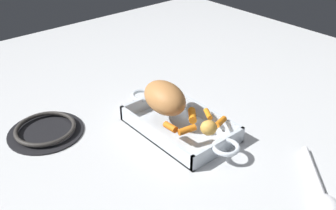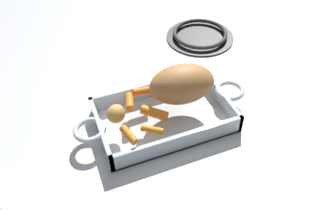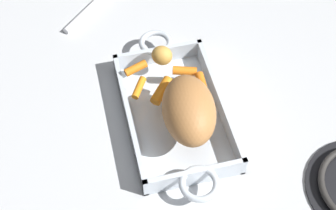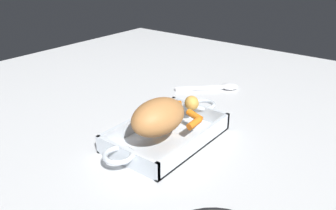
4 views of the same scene
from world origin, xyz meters
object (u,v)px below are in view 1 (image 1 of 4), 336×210
at_px(baby_carrot_northwest, 170,127).
at_px(baby_carrot_center_left, 220,122).
at_px(pork_roast, 165,98).
at_px(potato_whole, 210,127).
at_px(baby_carrot_southeast, 192,115).
at_px(roasting_dish, 180,126).
at_px(serving_spoon, 320,189).
at_px(baby_carrot_northeast, 208,114).
at_px(baby_carrot_long, 187,130).
at_px(stove_burner_rear, 46,130).

relative_size(baby_carrot_northwest, baby_carrot_center_left, 0.91).
height_order(pork_roast, potato_whole, pork_roast).
distance_m(baby_carrot_southeast, potato_whole, 0.08).
xyz_separation_m(roasting_dish, pork_roast, (-0.05, -0.01, 0.07)).
height_order(baby_carrot_southeast, baby_carrot_northwest, baby_carrot_southeast).
relative_size(baby_carrot_center_left, serving_spoon, 0.26).
distance_m(pork_roast, baby_carrot_center_left, 0.17).
bearing_deg(baby_carrot_northeast, potato_whole, -43.60).
distance_m(roasting_dish, potato_whole, 0.12).
bearing_deg(baby_carrot_center_left, pork_roast, -155.01).
distance_m(baby_carrot_center_left, potato_whole, 0.06).
bearing_deg(pork_roast, baby_carrot_center_left, 24.99).
bearing_deg(serving_spoon, baby_carrot_center_left, -130.35).
height_order(baby_carrot_long, stove_burner_rear, baby_carrot_long).
height_order(potato_whole, serving_spoon, potato_whole).
bearing_deg(potato_whole, baby_carrot_northwest, -140.37).
relative_size(baby_carrot_southeast, baby_carrot_northwest, 1.39).
bearing_deg(baby_carrot_northeast, stove_burner_rear, -128.85).
distance_m(baby_carrot_northwest, serving_spoon, 0.39).
xyz_separation_m(roasting_dish, baby_carrot_long, (0.07, -0.04, 0.04)).
xyz_separation_m(roasting_dish, baby_carrot_center_left, (0.10, 0.06, 0.04)).
relative_size(roasting_dish, baby_carrot_long, 8.64).
xyz_separation_m(baby_carrot_long, baby_carrot_center_left, (0.03, 0.09, -0.00)).
xyz_separation_m(baby_carrot_center_left, serving_spoon, (0.29, 0.02, -0.05)).
height_order(pork_roast, stove_burner_rear, pork_roast).
distance_m(baby_carrot_center_left, stove_burner_rear, 0.49).
xyz_separation_m(pork_roast, baby_carrot_southeast, (0.08, 0.03, -0.03)).
height_order(pork_roast, serving_spoon, pork_roast).
xyz_separation_m(baby_carrot_northwest, serving_spoon, (0.36, 0.14, -0.05)).
distance_m(roasting_dish, pork_roast, 0.09).
xyz_separation_m(baby_carrot_southeast, baby_carrot_long, (0.04, -0.06, -0.00)).
bearing_deg(baby_carrot_northeast, baby_carrot_center_left, -4.28).
bearing_deg(baby_carrot_long, serving_spoon, 19.81).
bearing_deg(serving_spoon, baby_carrot_long, -114.78).
distance_m(baby_carrot_southeast, baby_carrot_center_left, 0.08).
relative_size(roasting_dish, baby_carrot_northeast, 8.74).
height_order(baby_carrot_southeast, baby_carrot_center_left, baby_carrot_southeast).
distance_m(pork_roast, stove_burner_rear, 0.35).
distance_m(baby_carrot_northeast, baby_carrot_long, 0.10).
bearing_deg(baby_carrot_long, roasting_dish, 151.81).
height_order(roasting_dish, pork_roast, pork_roast).
height_order(baby_carrot_northeast, baby_carrot_long, baby_carrot_long).
bearing_deg(baby_carrot_center_left, baby_carrot_northeast, 175.72).
xyz_separation_m(baby_carrot_southeast, baby_carrot_center_left, (0.07, 0.04, -0.00)).
bearing_deg(stove_burner_rear, baby_carrot_southeast, 49.76).
bearing_deg(serving_spoon, baby_carrot_southeast, -125.28).
bearing_deg(baby_carrot_center_left, roasting_dish, -150.32).
bearing_deg(baby_carrot_southeast, baby_carrot_northwest, -88.44).
bearing_deg(pork_roast, baby_carrot_long, -11.65).
relative_size(baby_carrot_northwest, stove_burner_rear, 0.20).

